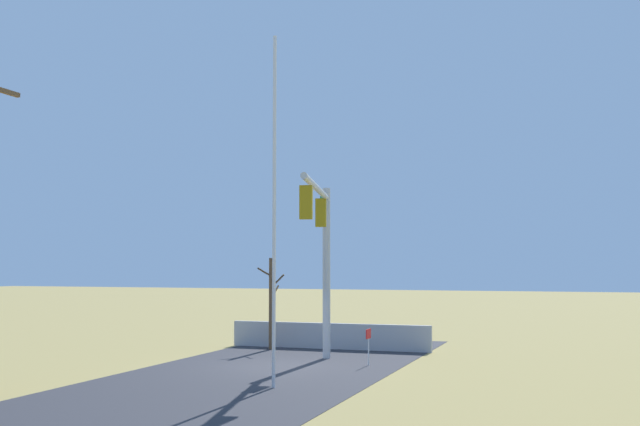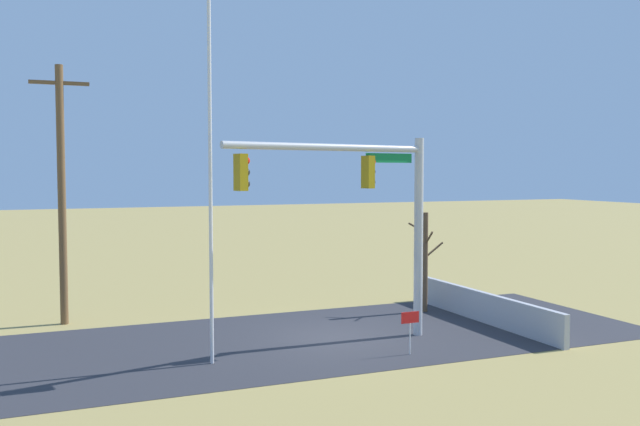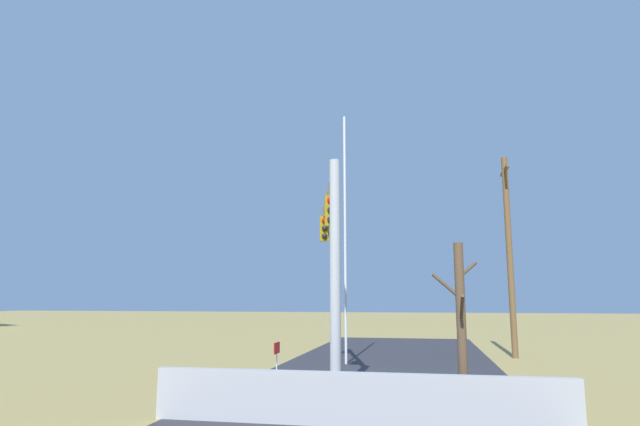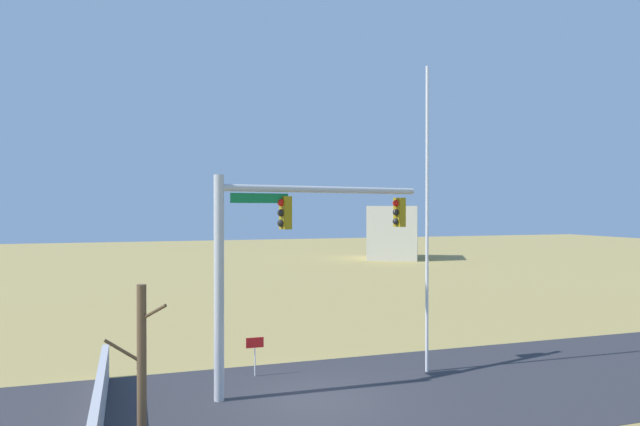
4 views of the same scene
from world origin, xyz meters
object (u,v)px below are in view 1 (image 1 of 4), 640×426
bare_tree (271,302)px  open_sign (368,338)px  flagpole (274,209)px  signal_mast (321,236)px

bare_tree → open_sign: bare_tree is taller
bare_tree → open_sign: (-3.49, -4.98, -0.98)m
flagpole → open_sign: (5.37, -1.23, -4.01)m
signal_mast → bare_tree: 5.79m
flagpole → bare_tree: 10.09m
signal_mast → open_sign: (0.45, -1.52, -3.44)m
flagpole → bare_tree: flagpole is taller
bare_tree → open_sign: 6.16m
flagpole → signal_mast: bearing=3.3°
bare_tree → flagpole: bearing=-157.1°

